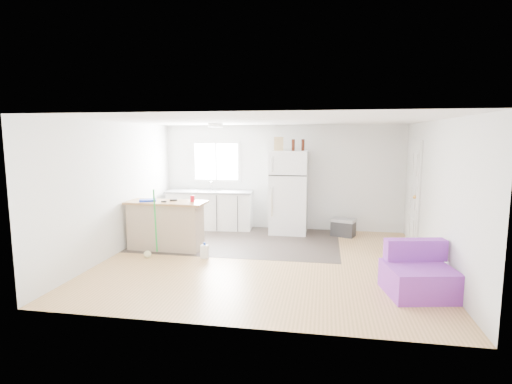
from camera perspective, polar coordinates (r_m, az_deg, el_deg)
room at (r=6.78m, az=1.38°, el=-0.02°), size 5.51×5.01×2.41m
vinyl_zone at (r=8.36m, az=-2.33°, el=-6.88°), size 4.05×2.50×0.00m
window at (r=9.50m, az=-5.69°, el=4.34°), size 1.18×0.06×0.98m
interior_door at (r=8.45m, az=21.61°, el=-0.25°), size 0.11×0.92×2.10m
ceiling_fixture at (r=8.15m, az=-5.81°, el=9.46°), size 0.30×0.30×0.07m
kitchen_cabinets at (r=9.37m, az=-6.60°, el=-2.48°), size 2.03×0.76×1.17m
peninsula at (r=7.81m, az=-12.76°, el=-4.62°), size 1.52×0.62×0.93m
refrigerator at (r=8.87m, az=4.72°, el=-0.02°), size 0.81×0.78×1.83m
cooler at (r=8.86m, az=12.37°, el=-4.93°), size 0.58×0.49×0.38m
purple_seat at (r=5.99m, az=22.15°, el=-11.00°), size 0.99×0.95×0.70m
cleaner_jug at (r=7.19m, az=-7.34°, el=-8.40°), size 0.14×0.11×0.28m
mop at (r=7.40m, az=-14.93°, el=-7.27°), size 0.26×0.34×1.24m
red_cup at (r=7.56m, az=-9.08°, el=-0.94°), size 0.09×0.09×0.12m
blue_tray at (r=7.81m, az=-15.21°, el=-1.14°), size 0.36×0.32×0.04m
tool_a at (r=7.74m, az=-11.70°, el=-1.14°), size 0.15×0.10×0.03m
tool_b at (r=7.62m, az=-13.03°, el=-1.33°), size 0.11×0.06×0.03m
cardboard_box at (r=8.74m, az=3.26°, el=6.89°), size 0.21×0.11×0.30m
bottle_left at (r=8.66m, az=5.34°, el=6.70°), size 0.08×0.08×0.25m
bottle_right at (r=8.73m, az=6.72°, el=6.69°), size 0.08×0.08×0.25m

